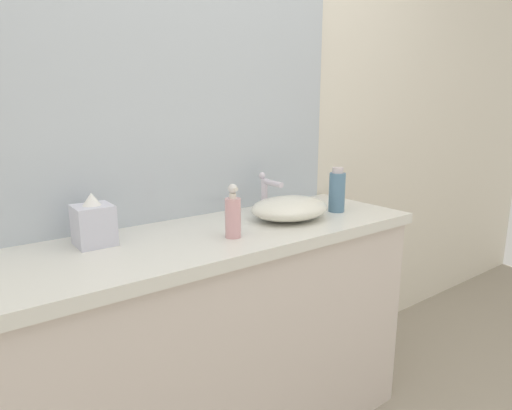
{
  "coord_description": "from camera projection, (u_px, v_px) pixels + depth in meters",
  "views": [
    {
      "loc": [
        -0.82,
        -0.84,
        1.32
      ],
      "look_at": [
        0.12,
        0.41,
        0.97
      ],
      "focal_mm": 30.58,
      "sensor_mm": 36.0,
      "label": 1
    }
  ],
  "objects": [
    {
      "name": "lotion_bottle",
      "position": [
        337.0,
        191.0,
        1.83
      ],
      "size": [
        0.07,
        0.07,
        0.19
      ],
      "color": "slate",
      "rests_on": "vanity_counter"
    },
    {
      "name": "sink_basin",
      "position": [
        290.0,
        208.0,
        1.72
      ],
      "size": [
        0.33,
        0.26,
        0.09
      ],
      "primitive_type": "ellipsoid",
      "color": "silver",
      "rests_on": "vanity_counter"
    },
    {
      "name": "vanity_counter",
      "position": [
        217.0,
        345.0,
        1.64
      ],
      "size": [
        1.62,
        0.52,
        0.89
      ],
      "color": "beige",
      "rests_on": "ground"
    },
    {
      "name": "soap_dispenser",
      "position": [
        233.0,
        215.0,
        1.47
      ],
      "size": [
        0.05,
        0.05,
        0.18
      ],
      "color": "#D79EA3",
      "rests_on": "vanity_counter"
    },
    {
      "name": "tissue_box",
      "position": [
        94.0,
        223.0,
        1.39
      ],
      "size": [
        0.12,
        0.12,
        0.17
      ],
      "color": "silver",
      "rests_on": "vanity_counter"
    },
    {
      "name": "wall_mirror_panel",
      "position": [
        175.0,
        92.0,
        1.63
      ],
      "size": [
        1.51,
        0.01,
        0.98
      ],
      "primitive_type": "cube",
      "color": "#B2BCC6",
      "rests_on": "vanity_counter"
    },
    {
      "name": "bathroom_wall_rear",
      "position": [
        182.0,
        112.0,
        1.71
      ],
      "size": [
        6.0,
        0.06,
        2.6
      ],
      "primitive_type": "cube",
      "color": "silver",
      "rests_on": "ground"
    },
    {
      "name": "faucet",
      "position": [
        267.0,
        189.0,
        1.82
      ],
      "size": [
        0.03,
        0.14,
        0.17
      ],
      "color": "silver",
      "rests_on": "vanity_counter"
    }
  ]
}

